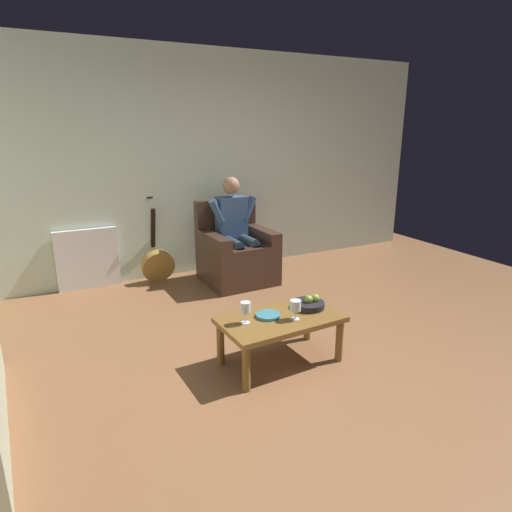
{
  "coord_description": "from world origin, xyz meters",
  "views": [
    {
      "loc": [
        1.76,
        2.41,
        1.8
      ],
      "look_at": [
        -0.06,
        -1.17,
        0.6
      ],
      "focal_mm": 30.49,
      "sensor_mm": 36.0,
      "label": 1
    }
  ],
  "objects_px": {
    "armchair": "(236,254)",
    "coffee_table": "(281,324)",
    "fruit_bowl": "(309,304)",
    "wine_glass_far": "(245,309)",
    "guitar": "(158,263)",
    "person_seated": "(236,228)",
    "decorative_dish": "(268,315)",
    "wine_glass_near": "(295,307)"
  },
  "relations": [
    {
      "from": "wine_glass_near",
      "to": "wine_glass_far",
      "type": "distance_m",
      "value": 0.38
    },
    {
      "from": "fruit_bowl",
      "to": "coffee_table",
      "type": "bearing_deg",
      "value": 11.14
    },
    {
      "from": "guitar",
      "to": "wine_glass_far",
      "type": "height_order",
      "value": "guitar"
    },
    {
      "from": "guitar",
      "to": "wine_glass_near",
      "type": "xyz_separation_m",
      "value": [
        -0.45,
        2.39,
        0.26
      ]
    },
    {
      "from": "guitar",
      "to": "fruit_bowl",
      "type": "xyz_separation_m",
      "value": [
        -0.67,
        2.25,
        0.19
      ]
    },
    {
      "from": "person_seated",
      "to": "guitar",
      "type": "distance_m",
      "value": 1.04
    },
    {
      "from": "guitar",
      "to": "armchair",
      "type": "bearing_deg",
      "value": 154.55
    },
    {
      "from": "guitar",
      "to": "person_seated",
      "type": "bearing_deg",
      "value": 154.11
    },
    {
      "from": "armchair",
      "to": "coffee_table",
      "type": "distance_m",
      "value": 1.96
    },
    {
      "from": "armchair",
      "to": "fruit_bowl",
      "type": "xyz_separation_m",
      "value": [
        0.18,
        1.84,
        0.09
      ]
    },
    {
      "from": "guitar",
      "to": "wine_glass_near",
      "type": "relative_size",
      "value": 6.54
    },
    {
      "from": "coffee_table",
      "to": "decorative_dish",
      "type": "xyz_separation_m",
      "value": [
        0.08,
        -0.05,
        0.07
      ]
    },
    {
      "from": "coffee_table",
      "to": "fruit_bowl",
      "type": "bearing_deg",
      "value": -168.86
    },
    {
      "from": "coffee_table",
      "to": "decorative_dish",
      "type": "distance_m",
      "value": 0.12
    },
    {
      "from": "fruit_bowl",
      "to": "wine_glass_far",
      "type": "bearing_deg",
      "value": 2.99
    },
    {
      "from": "coffee_table",
      "to": "wine_glass_far",
      "type": "xyz_separation_m",
      "value": [
        0.29,
        -0.03,
        0.18
      ]
    },
    {
      "from": "armchair",
      "to": "coffee_table",
      "type": "xyz_separation_m",
      "value": [
        0.48,
        1.9,
        -0.0
      ]
    },
    {
      "from": "person_seated",
      "to": "wine_glass_near",
      "type": "bearing_deg",
      "value": 76.45
    },
    {
      "from": "armchair",
      "to": "wine_glass_far",
      "type": "height_order",
      "value": "armchair"
    },
    {
      "from": "coffee_table",
      "to": "fruit_bowl",
      "type": "xyz_separation_m",
      "value": [
        -0.3,
        -0.06,
        0.09
      ]
    },
    {
      "from": "coffee_table",
      "to": "fruit_bowl",
      "type": "distance_m",
      "value": 0.32
    },
    {
      "from": "person_seated",
      "to": "guitar",
      "type": "xyz_separation_m",
      "value": [
        0.85,
        -0.41,
        -0.43
      ]
    },
    {
      "from": "armchair",
      "to": "wine_glass_near",
      "type": "distance_m",
      "value": 2.03
    },
    {
      "from": "armchair",
      "to": "wine_glass_far",
      "type": "distance_m",
      "value": 2.03
    },
    {
      "from": "fruit_bowl",
      "to": "decorative_dish",
      "type": "bearing_deg",
      "value": 1.1
    },
    {
      "from": "coffee_table",
      "to": "wine_glass_far",
      "type": "bearing_deg",
      "value": -5.58
    },
    {
      "from": "armchair",
      "to": "fruit_bowl",
      "type": "distance_m",
      "value": 1.85
    },
    {
      "from": "armchair",
      "to": "decorative_dish",
      "type": "relative_size",
      "value": 5.02
    },
    {
      "from": "wine_glass_near",
      "to": "armchair",
      "type": "bearing_deg",
      "value": -101.49
    },
    {
      "from": "person_seated",
      "to": "decorative_dish",
      "type": "relative_size",
      "value": 6.49
    },
    {
      "from": "coffee_table",
      "to": "wine_glass_far",
      "type": "relative_size",
      "value": 5.73
    },
    {
      "from": "person_seated",
      "to": "decorative_dish",
      "type": "distance_m",
      "value": 1.94
    },
    {
      "from": "armchair",
      "to": "wine_glass_far",
      "type": "bearing_deg",
      "value": 65.66
    },
    {
      "from": "fruit_bowl",
      "to": "decorative_dish",
      "type": "distance_m",
      "value": 0.38
    },
    {
      "from": "wine_glass_far",
      "to": "fruit_bowl",
      "type": "xyz_separation_m",
      "value": [
        -0.59,
        -0.03,
        -0.08
      ]
    },
    {
      "from": "wine_glass_near",
      "to": "fruit_bowl",
      "type": "xyz_separation_m",
      "value": [
        -0.22,
        -0.14,
        -0.07
      ]
    },
    {
      "from": "person_seated",
      "to": "coffee_table",
      "type": "distance_m",
      "value": 1.98
    },
    {
      "from": "person_seated",
      "to": "decorative_dish",
      "type": "xyz_separation_m",
      "value": [
        0.57,
        1.84,
        -0.26
      ]
    },
    {
      "from": "coffee_table",
      "to": "wine_glass_near",
      "type": "bearing_deg",
      "value": 133.38
    },
    {
      "from": "wine_glass_near",
      "to": "decorative_dish",
      "type": "xyz_separation_m",
      "value": [
        0.16,
        -0.13,
        -0.09
      ]
    },
    {
      "from": "person_seated",
      "to": "fruit_bowl",
      "type": "distance_m",
      "value": 1.86
    },
    {
      "from": "wine_glass_near",
      "to": "guitar",
      "type": "bearing_deg",
      "value": -79.37
    }
  ]
}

